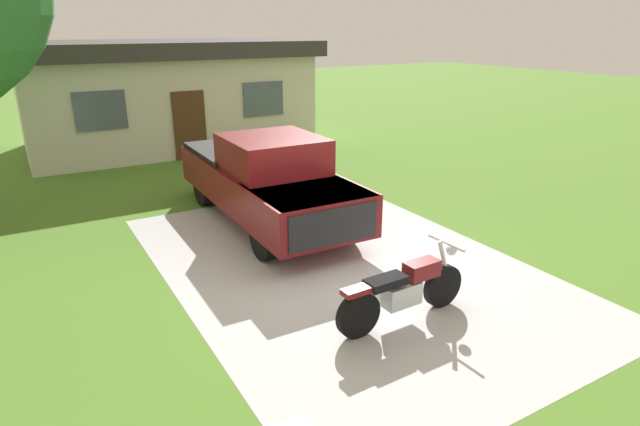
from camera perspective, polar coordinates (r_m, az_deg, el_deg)
The scene contains 5 objects.
ground_plane at distance 9.28m, azimuth 2.43°, elevation -5.70°, with size 80.00×80.00×0.00m, color #507C29.
driveway_pad at distance 9.27m, azimuth 2.43°, elevation -5.68°, with size 5.69×8.40×0.01m, color #BEBEBE.
motorcycle at distance 7.53m, azimuth 9.11°, elevation -8.28°, with size 2.21×0.70×1.09m.
pickup_truck at distance 11.16m, azimuth -6.02°, elevation 3.87°, with size 2.09×5.66×1.90m.
neighbor_house at distance 19.27m, azimuth -16.39°, elevation 12.40°, with size 9.60×5.60×3.50m.
Camera 1 is at (-4.56, -7.03, 3.97)m, focal length 29.49 mm.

